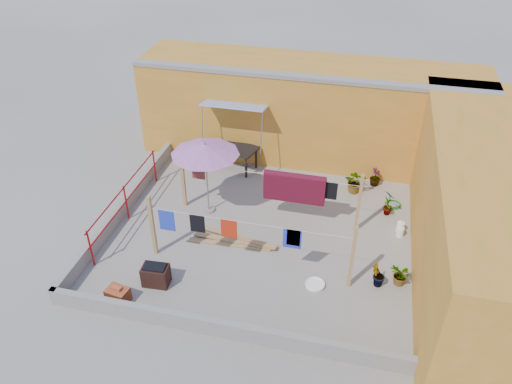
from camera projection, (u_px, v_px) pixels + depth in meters
The scene contains 21 objects.
ground at pixel (261, 234), 13.71m from camera, with size 80.00×80.00×0.00m, color #9E998E.
wall_back at pixel (308, 110), 16.46m from camera, with size 11.00×3.27×3.21m.
wall_right at pixel (475, 214), 11.80m from camera, with size 2.40×9.00×3.20m, color orange.
parapet_front at pixel (224, 329), 10.72m from camera, with size 8.30×0.16×0.44m, color gray.
parapet_left at pixel (124, 207), 14.38m from camera, with size 0.16×7.30×0.44m, color gray.
red_railing at pixel (125, 198), 13.89m from camera, with size 0.05×4.20×1.10m.
clothesline_rig at pixel (285, 194), 13.40m from camera, with size 5.09×2.35×1.80m.
patio_umbrella at pixel (205, 150), 13.44m from camera, with size 2.10×2.10×2.28m.
outdoor_table at pixel (231, 148), 16.21m from camera, with size 1.83×1.23×0.79m.
brick_stack at pixel (118, 295), 11.58m from camera, with size 0.56×0.45×0.44m.
lumber_pile at pixel (234, 241), 13.36m from camera, with size 2.39×0.65×0.15m.
brazier at pixel (156, 275), 12.00m from camera, with size 0.66×0.46×0.57m.
white_basin at pixel (315, 284), 12.06m from camera, with size 0.48×0.48×0.08m.
water_jug_a at pixel (400, 232), 13.56m from camera, with size 0.19×0.19×0.30m.
water_jug_b at pixel (400, 227), 13.73m from camera, with size 0.21×0.21×0.33m.
green_hose at pixel (393, 204), 14.80m from camera, with size 0.49×0.49×0.07m.
plant_back_a at pixel (356, 182), 15.19m from camera, with size 0.67×0.58×0.74m, color #1C5518.
plant_back_b at pixel (375, 177), 15.54m from camera, with size 0.33×0.33×0.59m, color #1C5518.
plant_right_a at pixel (389, 203), 14.21m from camera, with size 0.44×0.30×0.84m, color #1C5518.
plant_right_b at pixel (378, 276), 11.91m from camera, with size 0.36×0.29×0.65m, color #1C5518.
plant_right_c at pixel (401, 276), 11.97m from camera, with size 0.51×0.44×0.57m, color #1C5518.
Camera 1 is at (2.36, -10.37, 8.73)m, focal length 35.00 mm.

